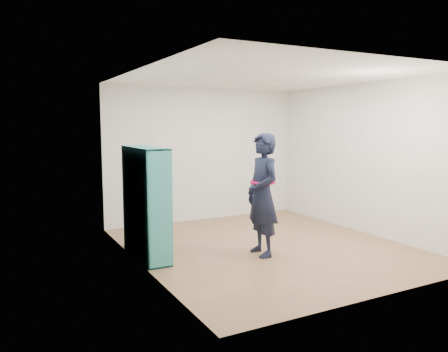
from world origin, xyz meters
TOP-DOWN VIEW (x-y plane):
  - floor at (0.00, 0.00)m, footprint 4.50×4.50m
  - ceiling at (0.00, 0.00)m, footprint 4.50×4.50m
  - wall_left at (-2.00, 0.00)m, footprint 0.02×4.50m
  - wall_right at (2.00, 0.00)m, footprint 0.02×4.50m
  - wall_back at (0.00, 2.25)m, footprint 4.00×0.02m
  - wall_front at (0.00, -2.25)m, footprint 4.00×0.02m
  - bookshelf at (-1.85, 0.36)m, footprint 0.35×1.18m
  - person at (-0.30, -0.32)m, footprint 0.46×0.67m
  - smartphone at (-0.43, -0.23)m, footprint 0.02×0.10m

SIDE VIEW (x-z plane):
  - floor at x=0.00m, z-range 0.00..0.00m
  - bookshelf at x=-1.85m, z-range -0.02..1.56m
  - person at x=-0.30m, z-range 0.00..1.78m
  - smartphone at x=-0.43m, z-range 0.94..1.07m
  - wall_left at x=-2.00m, z-range 0.00..2.60m
  - wall_right at x=2.00m, z-range 0.00..2.60m
  - wall_back at x=0.00m, z-range 0.00..2.60m
  - wall_front at x=0.00m, z-range 0.00..2.60m
  - ceiling at x=0.00m, z-range 2.60..2.60m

